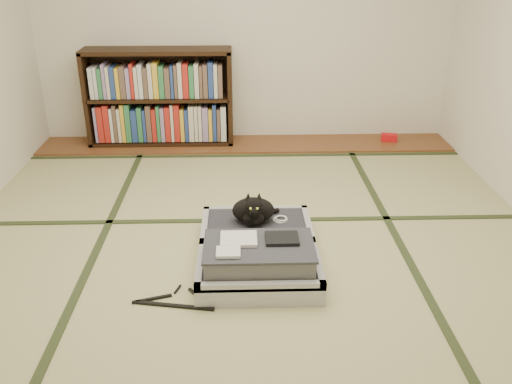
{
  "coord_description": "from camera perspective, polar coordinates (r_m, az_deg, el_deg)",
  "views": [
    {
      "loc": [
        -0.05,
        -3.06,
        1.83
      ],
      "look_at": [
        0.05,
        0.35,
        0.25
      ],
      "focal_mm": 38.0,
      "sensor_mm": 36.0,
      "label": 1
    }
  ],
  "objects": [
    {
      "name": "hanger",
      "position": [
        3.1,
        -8.48,
        -11.35
      ],
      "size": [
        0.46,
        0.25,
        0.01
      ],
      "color": "black",
      "rests_on": "floor"
    },
    {
      "name": "suitcase",
      "position": [
        3.34,
        0.19,
        -6.28
      ],
      "size": [
        0.72,
        0.96,
        0.28
      ],
      "color": "silver",
      "rests_on": "floor"
    },
    {
      "name": "bookcase",
      "position": [
        5.36,
        -10.08,
        9.59
      ],
      "size": [
        1.39,
        0.32,
        0.92
      ],
      "color": "black",
      "rests_on": "wood_strip"
    },
    {
      "name": "red_item",
      "position": [
        5.58,
        13.82,
        5.6
      ],
      "size": [
        0.16,
        0.12,
        0.07
      ],
      "primitive_type": "cube",
      "rotation": [
        0.0,
        0.0,
        -0.19
      ],
      "color": "red",
      "rests_on": "wood_strip"
    },
    {
      "name": "tatami_borders",
      "position": [
        3.99,
        -0.78,
        -2.35
      ],
      "size": [
        4.0,
        4.5,
        0.01
      ],
      "color": "#2D381E",
      "rests_on": "ground"
    },
    {
      "name": "wood_strip",
      "position": [
        5.37,
        -1.06,
        5.06
      ],
      "size": [
        4.0,
        0.5,
        0.02
      ],
      "primitive_type": "cube",
      "color": "brown",
      "rests_on": "ground"
    },
    {
      "name": "room_shell",
      "position": [
        3.08,
        -0.78,
        18.03
      ],
      "size": [
        4.5,
        4.5,
        4.5
      ],
      "color": "white",
      "rests_on": "ground"
    },
    {
      "name": "floor",
      "position": [
        3.56,
        -0.64,
        -6.04
      ],
      "size": [
        4.5,
        4.5,
        0.0
      ],
      "primitive_type": "plane",
      "color": "tan",
      "rests_on": "ground"
    },
    {
      "name": "cat",
      "position": [
        3.53,
        -0.25,
        -1.96
      ],
      "size": [
        0.32,
        0.32,
        0.26
      ],
      "color": "black",
      "rests_on": "suitcase"
    },
    {
      "name": "cable_coil",
      "position": [
        3.61,
        2.59,
        -2.87
      ],
      "size": [
        0.1,
        0.1,
        0.02
      ],
      "color": "white",
      "rests_on": "suitcase"
    }
  ]
}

